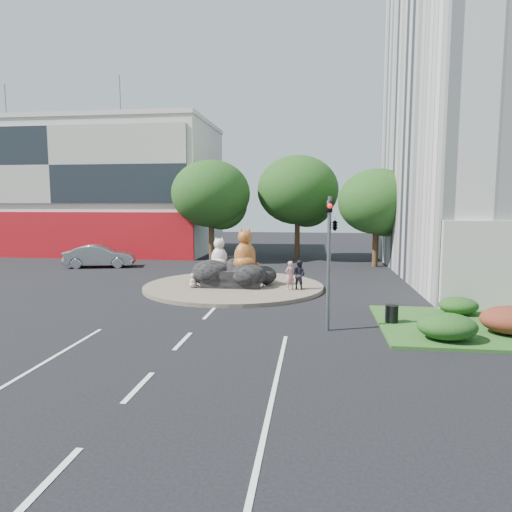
{
  "coord_description": "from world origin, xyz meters",
  "views": [
    {
      "loc": [
        4.47,
        -14.86,
        4.75
      ],
      "look_at": [
        1.44,
        8.63,
        2.0
      ],
      "focal_mm": 32.0,
      "sensor_mm": 36.0,
      "label": 1
    }
  ],
  "objects": [
    {
      "name": "ground",
      "position": [
        0.0,
        0.0,
        0.0
      ],
      "size": [
        120.0,
        120.0,
        0.0
      ],
      "primitive_type": "plane",
      "color": "black",
      "rests_on": "ground"
    },
    {
      "name": "roundabout_island",
      "position": [
        0.0,
        10.0,
        0.1
      ],
      "size": [
        10.0,
        10.0,
        0.2
      ],
      "primitive_type": "cylinder",
      "color": "brown",
      "rests_on": "ground"
    },
    {
      "name": "rock_plinth",
      "position": [
        0.0,
        10.0,
        0.65
      ],
      "size": [
        3.2,
        2.6,
        0.9
      ],
      "primitive_type": null,
      "color": "black",
      "rests_on": "roundabout_island"
    },
    {
      "name": "shophouse_block",
      "position": [
        -18.0,
        27.91,
        6.18
      ],
      "size": [
        25.2,
        12.3,
        17.4
      ],
      "color": "beige",
      "rests_on": "ground"
    },
    {
      "name": "tree_left",
      "position": [
        -3.93,
        22.06,
        5.25
      ],
      "size": [
        6.46,
        6.46,
        8.27
      ],
      "color": "#382314",
      "rests_on": "ground"
    },
    {
      "name": "tree_mid",
      "position": [
        3.07,
        24.06,
        5.56
      ],
      "size": [
        6.84,
        6.84,
        8.76
      ],
      "color": "#382314",
      "rests_on": "ground"
    },
    {
      "name": "tree_right",
      "position": [
        9.07,
        20.06,
        4.63
      ],
      "size": [
        5.7,
        5.7,
        7.3
      ],
      "color": "#382314",
      "rests_on": "ground"
    },
    {
      "name": "hedge_near_green",
      "position": [
        9.0,
        1.0,
        0.57
      ],
      "size": [
        2.0,
        1.6,
        0.9
      ],
      "primitive_type": "ellipsoid",
      "color": "#133611",
      "rests_on": "grass_verge"
    },
    {
      "name": "hedge_red",
      "position": [
        11.5,
        2.0,
        0.61
      ],
      "size": [
        2.2,
        1.76,
        0.99
      ],
      "primitive_type": "ellipsoid",
      "color": "#501815",
      "rests_on": "grass_verge"
    },
    {
      "name": "hedge_back_green",
      "position": [
        10.5,
        4.8,
        0.48
      ],
      "size": [
        1.6,
        1.28,
        0.72
      ],
      "primitive_type": "ellipsoid",
      "color": "#133611",
      "rests_on": "grass_verge"
    },
    {
      "name": "traffic_light",
      "position": [
        5.1,
        2.0,
        3.62
      ],
      "size": [
        0.44,
        1.24,
        5.0
      ],
      "color": "#595B60",
      "rests_on": "ground"
    },
    {
      "name": "street_lamp",
      "position": [
        12.82,
        8.0,
        4.55
      ],
      "size": [
        2.34,
        0.22,
        8.06
      ],
      "color": "#595B60",
      "rests_on": "ground"
    },
    {
      "name": "cat_white",
      "position": [
        -0.86,
        10.26,
        1.98
      ],
      "size": [
        1.14,
        1.01,
        1.76
      ],
      "primitive_type": null,
      "rotation": [
        0.0,
        0.0,
        -0.09
      ],
      "color": "beige",
      "rests_on": "rock_plinth"
    },
    {
      "name": "cat_tabby",
      "position": [
        0.68,
        9.78,
        2.26
      ],
      "size": [
        1.8,
        1.74,
        2.32
      ],
      "primitive_type": null,
      "rotation": [
        0.0,
        0.0,
        0.52
      ],
      "color": "#AF5624",
      "rests_on": "rock_plinth"
    },
    {
      "name": "kitten_calico",
      "position": [
        -2.05,
        8.92,
        0.6
      ],
      "size": [
        0.59,
        0.54,
        0.8
      ],
      "primitive_type": null,
      "rotation": [
        0.0,
        0.0,
        -0.31
      ],
      "color": "silver",
      "rests_on": "roundabout_island"
    },
    {
      "name": "kitten_white",
      "position": [
        1.5,
        9.32,
        0.64
      ],
      "size": [
        0.69,
        0.7,
        0.88
      ],
      "primitive_type": null,
      "rotation": [
        0.0,
        0.0,
        0.85
      ],
      "color": "white",
      "rests_on": "roundabout_island"
    },
    {
      "name": "pedestrian_pink",
      "position": [
        3.2,
        8.94,
        0.96
      ],
      "size": [
        0.66,
        0.64,
        1.52
      ],
      "primitive_type": "imported",
      "rotation": [
        0.0,
        0.0,
        3.84
      ],
      "color": "tan",
      "rests_on": "roundabout_island"
    },
    {
      "name": "pedestrian_dark",
      "position": [
        3.68,
        9.18,
        0.98
      ],
      "size": [
        0.94,
        0.87,
        1.55
      ],
      "primitive_type": "imported",
      "rotation": [
        0.0,
        0.0,
        2.65
      ],
      "color": "black",
      "rests_on": "roundabout_island"
    },
    {
      "name": "parked_car",
      "position": [
        -11.39,
        17.08,
        0.83
      ],
      "size": [
        5.29,
        2.88,
        1.65
      ],
      "primitive_type": "imported",
      "rotation": [
        0.0,
        0.0,
        1.81
      ],
      "color": "#969A9D",
      "rests_on": "ground"
    },
    {
      "name": "litter_bin",
      "position": [
        7.5,
        3.07,
        0.46
      ],
      "size": [
        0.57,
        0.57,
        0.68
      ],
      "primitive_type": "cylinder",
      "rotation": [
        0.0,
        0.0,
        0.16
      ],
      "color": "black",
      "rests_on": "grass_verge"
    }
  ]
}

